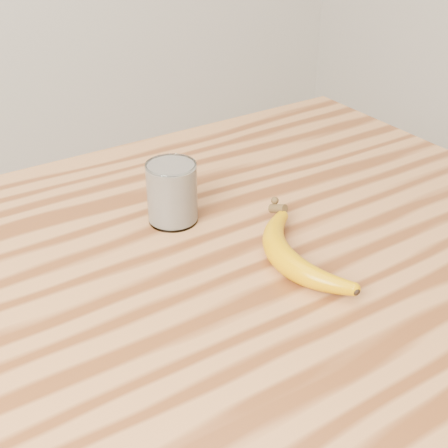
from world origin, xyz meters
TOP-DOWN VIEW (x-y plane):
  - table at (0.00, 0.00)m, footprint 1.20×0.80m
  - smoothie_glass at (0.06, 0.11)m, footprint 0.07×0.07m
  - banana at (0.12, -0.07)m, footprint 0.15×0.29m

SIDE VIEW (x-z plane):
  - table at x=0.00m, z-range 0.32..1.22m
  - banana at x=0.12m, z-range 0.90..0.93m
  - smoothie_glass at x=0.06m, z-range 0.90..0.99m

